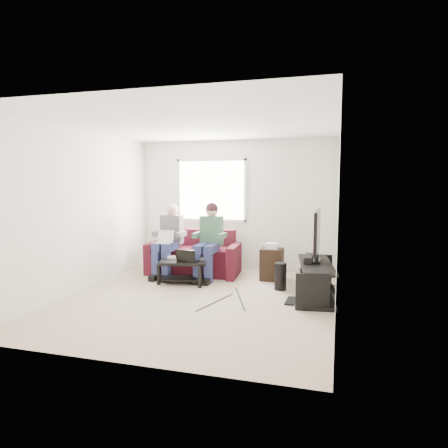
# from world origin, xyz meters

# --- Properties ---
(floor) EXTENTS (4.50, 4.50, 0.00)m
(floor) POSITION_xyz_m (0.00, 0.00, 0.00)
(floor) COLOR #C8B09C
(floor) RESTS_ON ground
(ceiling) EXTENTS (4.50, 4.50, 0.00)m
(ceiling) POSITION_xyz_m (0.00, 0.00, 2.60)
(ceiling) COLOR white
(ceiling) RESTS_ON wall_back
(wall_back) EXTENTS (4.50, 0.00, 4.50)m
(wall_back) POSITION_xyz_m (0.00, 2.25, 1.30)
(wall_back) COLOR silver
(wall_back) RESTS_ON floor
(wall_front) EXTENTS (4.50, 0.00, 4.50)m
(wall_front) POSITION_xyz_m (0.00, -2.25, 1.30)
(wall_front) COLOR silver
(wall_front) RESTS_ON floor
(wall_left) EXTENTS (0.00, 4.50, 4.50)m
(wall_left) POSITION_xyz_m (-2.00, 0.00, 1.30)
(wall_left) COLOR silver
(wall_left) RESTS_ON floor
(wall_right) EXTENTS (0.00, 4.50, 4.50)m
(wall_right) POSITION_xyz_m (2.00, 0.00, 1.30)
(wall_right) COLOR silver
(wall_right) RESTS_ON floor
(window) EXTENTS (1.48, 0.04, 1.28)m
(window) POSITION_xyz_m (-0.50, 2.23, 1.60)
(window) COLOR white
(window) RESTS_ON wall_back
(sofa) EXTENTS (1.83, 0.94, 0.83)m
(sofa) POSITION_xyz_m (-0.65, 1.62, 0.31)
(sofa) COLOR #49121E
(sofa) RESTS_ON floor
(person_left) EXTENTS (0.40, 0.71, 1.34)m
(person_left) POSITION_xyz_m (-1.05, 1.31, 0.74)
(person_left) COLOR navy
(person_left) RESTS_ON sofa
(person_right) EXTENTS (0.40, 0.71, 1.39)m
(person_right) POSITION_xyz_m (-0.25, 1.33, 0.80)
(person_right) COLOR navy
(person_right) RESTS_ON sofa
(laptop_silver) EXTENTS (0.33, 0.23, 0.24)m
(laptop_silver) POSITION_xyz_m (-1.05, 1.09, 0.71)
(laptop_silver) COLOR silver
(laptop_silver) RESTS_ON person_left
(coffee_table) EXTENTS (0.91, 0.68, 0.40)m
(coffee_table) POSITION_xyz_m (-0.56, 0.82, 0.30)
(coffee_table) COLOR black
(coffee_table) RESTS_ON floor
(laptop_black) EXTENTS (0.40, 0.33, 0.24)m
(laptop_black) POSITION_xyz_m (-0.44, 0.74, 0.52)
(laptop_black) COLOR black
(laptop_black) RESTS_ON coffee_table
(controller_a) EXTENTS (0.16, 0.13, 0.04)m
(controller_a) POSITION_xyz_m (-0.84, 0.94, 0.42)
(controller_a) COLOR silver
(controller_a) RESTS_ON coffee_table
(controller_b) EXTENTS (0.16, 0.13, 0.04)m
(controller_b) POSITION_xyz_m (-0.66, 1.00, 0.42)
(controller_b) COLOR black
(controller_b) RESTS_ON coffee_table
(controller_c) EXTENTS (0.16, 0.12, 0.04)m
(controller_c) POSITION_xyz_m (-0.26, 0.97, 0.42)
(controller_c) COLOR gray
(controller_c) RESTS_ON coffee_table
(tv_stand) EXTENTS (0.68, 1.62, 0.52)m
(tv_stand) POSITION_xyz_m (1.70, 0.65, 0.23)
(tv_stand) COLOR black
(tv_stand) RESTS_ON floor
(tv) EXTENTS (0.12, 1.10, 0.81)m
(tv) POSITION_xyz_m (1.70, 0.75, 0.98)
(tv) COLOR black
(tv) RESTS_ON tv_stand
(soundbar) EXTENTS (0.12, 0.50, 0.10)m
(soundbar) POSITION_xyz_m (1.58, 0.75, 0.57)
(soundbar) COLOR black
(soundbar) RESTS_ON tv_stand
(drink_cup) EXTENTS (0.08, 0.08, 0.12)m
(drink_cup) POSITION_xyz_m (1.65, 1.28, 0.58)
(drink_cup) COLOR #A07544
(drink_cup) RESTS_ON tv_stand
(console_white) EXTENTS (0.30, 0.22, 0.06)m
(console_white) POSITION_xyz_m (1.70, 0.25, 0.30)
(console_white) COLOR silver
(console_white) RESTS_ON tv_stand
(console_grey) EXTENTS (0.34, 0.26, 0.08)m
(console_grey) POSITION_xyz_m (1.70, 0.95, 0.31)
(console_grey) COLOR gray
(console_grey) RESTS_ON tv_stand
(console_black) EXTENTS (0.38, 0.30, 0.07)m
(console_black) POSITION_xyz_m (1.70, 0.60, 0.31)
(console_black) COLOR black
(console_black) RESTS_ON tv_stand
(subwoofer) EXTENTS (0.20, 0.20, 0.45)m
(subwoofer) POSITION_xyz_m (1.12, 0.87, 0.22)
(subwoofer) COLOR black
(subwoofer) RESTS_ON floor
(keyboard_floor) EXTENTS (0.15, 0.41, 0.02)m
(keyboard_floor) POSITION_xyz_m (1.37, 0.25, 0.01)
(keyboard_floor) COLOR black
(keyboard_floor) RESTS_ON floor
(end_table) EXTENTS (0.38, 0.38, 0.67)m
(end_table) POSITION_xyz_m (0.88, 1.50, 0.30)
(end_table) COLOR black
(end_table) RESTS_ON floor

